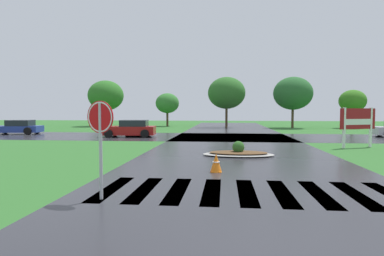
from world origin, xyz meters
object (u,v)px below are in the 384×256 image
median_island (238,153)px  traffic_cone (216,163)px  stop_sign (100,127)px  estate_billboard (358,121)px  drainage_pipe_stack (136,131)px  car_silver_hatch (130,129)px  car_blue_compact (17,127)px

median_island → traffic_cone: (-0.92, -4.12, 0.17)m
stop_sign → estate_billboard: size_ratio=1.03×
estate_billboard → drainage_pipe_stack: size_ratio=1.24×
estate_billboard → median_island: size_ratio=0.69×
estate_billboard → median_island: (-6.83, -4.02, -1.37)m
stop_sign → median_island: stop_sign is taller
median_island → traffic_cone: size_ratio=5.19×
estate_billboard → car_silver_hatch: size_ratio=0.54×
traffic_cone → stop_sign: bearing=-125.3°
estate_billboard → traffic_cone: size_ratio=3.57×
stop_sign → estate_billboard: bearing=68.0°
car_silver_hatch → drainage_pipe_stack: car_silver_hatch is taller
stop_sign → traffic_cone: bearing=73.9°
car_blue_compact → car_silver_hatch: 10.95m
stop_sign → estate_billboard: (10.37, 11.84, -0.22)m
stop_sign → median_island: size_ratio=0.71×
traffic_cone → estate_billboard: bearing=46.4°
estate_billboard → drainage_pipe_stack: 16.19m
traffic_cone → median_island: bearing=77.4°
car_blue_compact → car_silver_hatch: car_silver_hatch is taller
car_blue_compact → drainage_pipe_stack: 11.05m
car_silver_hatch → traffic_cone: car_silver_hatch is taller
stop_sign → drainage_pipe_stack: bearing=122.3°
median_island → traffic_cone: bearing=-102.6°
traffic_cone → drainage_pipe_stack: bearing=115.0°
median_island → car_silver_hatch: car_silver_hatch is taller
median_island → drainage_pipe_stack: size_ratio=1.81×
stop_sign → car_blue_compact: (-15.32, 19.62, -1.15)m
car_blue_compact → traffic_cone: bearing=130.7°
drainage_pipe_stack → car_silver_hatch: bearing=-104.4°
estate_billboard → traffic_cone: bearing=21.6°
drainage_pipe_stack → car_blue_compact: bearing=174.5°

